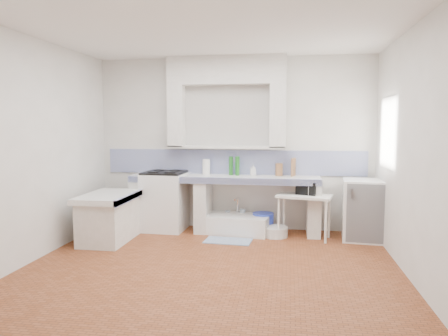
# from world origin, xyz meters

# --- Properties ---
(floor) EXTENTS (4.50, 4.50, 0.00)m
(floor) POSITION_xyz_m (0.00, 0.00, 0.00)
(floor) COLOR brown
(floor) RESTS_ON ground
(ceiling) EXTENTS (4.50, 4.50, 0.00)m
(ceiling) POSITION_xyz_m (0.00, 0.00, 2.80)
(ceiling) COLOR white
(ceiling) RESTS_ON ground
(wall_back) EXTENTS (4.50, 0.00, 4.50)m
(wall_back) POSITION_xyz_m (0.00, 2.00, 1.40)
(wall_back) COLOR silver
(wall_back) RESTS_ON ground
(wall_front) EXTENTS (4.50, 0.00, 4.50)m
(wall_front) POSITION_xyz_m (0.00, -2.00, 1.40)
(wall_front) COLOR silver
(wall_front) RESTS_ON ground
(wall_left) EXTENTS (0.00, 4.50, 4.50)m
(wall_left) POSITION_xyz_m (-2.25, 0.00, 1.40)
(wall_left) COLOR silver
(wall_left) RESTS_ON ground
(wall_right) EXTENTS (0.00, 4.50, 4.50)m
(wall_right) POSITION_xyz_m (2.25, 0.00, 1.40)
(wall_right) COLOR silver
(wall_right) RESTS_ON ground
(alcove_mass) EXTENTS (1.90, 0.25, 0.45)m
(alcove_mass) POSITION_xyz_m (-0.10, 1.88, 2.58)
(alcove_mass) COLOR silver
(alcove_mass) RESTS_ON ground
(window_frame) EXTENTS (0.35, 0.86, 1.06)m
(window_frame) POSITION_xyz_m (2.42, 1.20, 1.60)
(window_frame) COLOR #362111
(window_frame) RESTS_ON ground
(lace_valance) EXTENTS (0.01, 0.84, 0.24)m
(lace_valance) POSITION_xyz_m (2.28, 1.20, 1.98)
(lace_valance) COLOR white
(lace_valance) RESTS_ON ground
(counter_slab) EXTENTS (3.00, 0.60, 0.08)m
(counter_slab) POSITION_xyz_m (-0.10, 1.70, 0.86)
(counter_slab) COLOR white
(counter_slab) RESTS_ON ground
(counter_lip) EXTENTS (3.00, 0.04, 0.10)m
(counter_lip) POSITION_xyz_m (-0.10, 1.42, 0.86)
(counter_lip) COLOR navy
(counter_lip) RESTS_ON ground
(counter_pier_left) EXTENTS (0.20, 0.55, 0.82)m
(counter_pier_left) POSITION_xyz_m (-1.50, 1.70, 0.41)
(counter_pier_left) COLOR silver
(counter_pier_left) RESTS_ON ground
(counter_pier_mid) EXTENTS (0.20, 0.55, 0.82)m
(counter_pier_mid) POSITION_xyz_m (-0.45, 1.70, 0.41)
(counter_pier_mid) COLOR silver
(counter_pier_mid) RESTS_ON ground
(counter_pier_right) EXTENTS (0.20, 0.55, 0.82)m
(counter_pier_right) POSITION_xyz_m (1.30, 1.70, 0.41)
(counter_pier_right) COLOR silver
(counter_pier_right) RESTS_ON ground
(peninsula_top) EXTENTS (0.70, 1.10, 0.08)m
(peninsula_top) POSITION_xyz_m (-1.70, 0.90, 0.66)
(peninsula_top) COLOR white
(peninsula_top) RESTS_ON ground
(peninsula_base) EXTENTS (0.60, 1.00, 0.62)m
(peninsula_base) POSITION_xyz_m (-1.70, 0.90, 0.31)
(peninsula_base) COLOR silver
(peninsula_base) RESTS_ON ground
(peninsula_lip) EXTENTS (0.04, 1.10, 0.10)m
(peninsula_lip) POSITION_xyz_m (-1.37, 0.90, 0.66)
(peninsula_lip) COLOR navy
(peninsula_lip) RESTS_ON ground
(backsplash) EXTENTS (4.27, 0.03, 0.40)m
(backsplash) POSITION_xyz_m (0.00, 1.99, 1.10)
(backsplash) COLOR navy
(backsplash) RESTS_ON ground
(stove) EXTENTS (0.68, 0.65, 0.93)m
(stove) POSITION_xyz_m (-1.08, 1.67, 0.46)
(stove) COLOR white
(stove) RESTS_ON ground
(sink) EXTENTS (1.14, 0.73, 0.26)m
(sink) POSITION_xyz_m (0.09, 1.66, 0.13)
(sink) COLOR white
(sink) RESTS_ON ground
(side_table) EXTENTS (0.87, 0.60, 0.04)m
(side_table) POSITION_xyz_m (1.15, 1.48, 0.33)
(side_table) COLOR white
(side_table) RESTS_ON ground
(fridge) EXTENTS (0.64, 0.64, 0.90)m
(fridge) POSITION_xyz_m (2.01, 1.54, 0.45)
(fridge) COLOR white
(fridge) RESTS_ON ground
(bucket_red) EXTENTS (0.32, 0.32, 0.25)m
(bucket_red) POSITION_xyz_m (-0.20, 1.74, 0.12)
(bucket_red) COLOR red
(bucket_red) RESTS_ON ground
(bucket_orange) EXTENTS (0.35, 0.35, 0.27)m
(bucket_orange) POSITION_xyz_m (0.09, 1.66, 0.14)
(bucket_orange) COLOR orange
(bucket_orange) RESTS_ON ground
(bucket_blue) EXTENTS (0.41, 0.41, 0.31)m
(bucket_blue) POSITION_xyz_m (0.52, 1.74, 0.16)
(bucket_blue) COLOR blue
(bucket_blue) RESTS_ON ground
(basin_white) EXTENTS (0.51, 0.51, 0.15)m
(basin_white) POSITION_xyz_m (0.71, 1.51, 0.08)
(basin_white) COLOR white
(basin_white) RESTS_ON ground
(water_bottle_a) EXTENTS (0.10, 0.10, 0.31)m
(water_bottle_a) POSITION_xyz_m (-0.07, 1.85, 0.16)
(water_bottle_a) COLOR silver
(water_bottle_a) RESTS_ON ground
(water_bottle_b) EXTENTS (0.10, 0.10, 0.34)m
(water_bottle_b) POSITION_xyz_m (0.17, 1.85, 0.17)
(water_bottle_b) COLOR silver
(water_bottle_b) RESTS_ON ground
(black_bag) EXTENTS (0.36, 0.29, 0.20)m
(black_bag) POSITION_xyz_m (1.19, 1.53, 0.76)
(black_bag) COLOR black
(black_bag) RESTS_ON side_table
(green_bottle_a) EXTENTS (0.09, 0.09, 0.30)m
(green_bottle_a) POSITION_xyz_m (-0.02, 1.85, 1.05)
(green_bottle_a) COLOR #1D651E
(green_bottle_a) RESTS_ON counter_slab
(green_bottle_b) EXTENTS (0.08, 0.08, 0.31)m
(green_bottle_b) POSITION_xyz_m (0.09, 1.82, 1.05)
(green_bottle_b) COLOR #1D651E
(green_bottle_b) RESTS_ON counter_slab
(knife_block) EXTENTS (0.12, 0.10, 0.20)m
(knife_block) POSITION_xyz_m (0.75, 1.85, 1.00)
(knife_block) COLOR #9A633D
(knife_block) RESTS_ON counter_slab
(cutting_board) EXTENTS (0.08, 0.21, 0.29)m
(cutting_board) POSITION_xyz_m (0.98, 1.85, 1.04)
(cutting_board) COLOR #9A633D
(cutting_board) RESTS_ON counter_slab
(paper_towel) EXTENTS (0.16, 0.16, 0.25)m
(paper_towel) POSITION_xyz_m (-0.43, 1.85, 1.03)
(paper_towel) COLOR white
(paper_towel) RESTS_ON counter_slab
(soap_bottle) EXTENTS (0.10, 0.10, 0.19)m
(soap_bottle) POSITION_xyz_m (0.34, 1.82, 0.99)
(soap_bottle) COLOR white
(soap_bottle) RESTS_ON counter_slab
(rug) EXTENTS (0.71, 0.44, 0.01)m
(rug) POSITION_xyz_m (0.04, 1.14, 0.01)
(rug) COLOR #38598E
(rug) RESTS_ON ground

